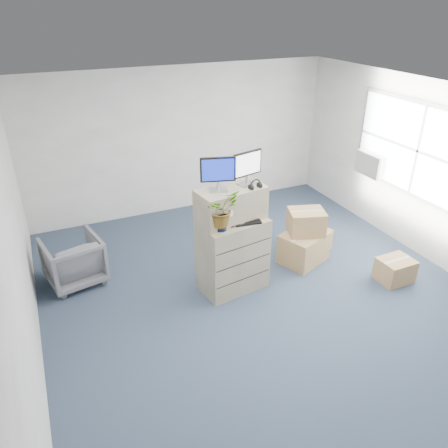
{
  "coord_description": "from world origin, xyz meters",
  "views": [
    {
      "loc": [
        -2.6,
        -4.32,
        3.88
      ],
      "look_at": [
        -0.49,
        0.4,
        1.17
      ],
      "focal_mm": 35.0,
      "sensor_mm": 36.0,
      "label": 1
    }
  ],
  "objects": [
    {
      "name": "office_chair",
      "position": [
        -2.4,
        1.65,
        0.4
      ],
      "size": [
        0.92,
        0.88,
        0.81
      ],
      "primitive_type": "imported",
      "rotation": [
        0.0,
        0.0,
        3.34
      ],
      "color": "slate",
      "rests_on": "ground"
    },
    {
      "name": "monitor_right",
      "position": [
        -0.03,
        0.65,
        1.84
      ],
      "size": [
        0.47,
        0.23,
        0.47
      ],
      "rotation": [
        0.0,
        0.0,
        0.24
      ],
      "color": "#99999E",
      "rests_on": "filing_cabinet_upper"
    },
    {
      "name": "potted_plant",
      "position": [
        -0.55,
        0.37,
        1.37
      ],
      "size": [
        0.56,
        0.59,
        0.47
      ],
      "rotation": [
        0.0,
        0.0,
        0.15
      ],
      "color": "#93B08E",
      "rests_on": "filing_cabinet_lower"
    },
    {
      "name": "wall_right",
      "position": [
        3.01,
        0.0,
        1.4
      ],
      "size": [
        0.02,
        7.0,
        2.8
      ],
      "primitive_type": "cube",
      "color": "#BAB9B1",
      "rests_on": "ground"
    },
    {
      "name": "filing_cabinet_lower",
      "position": [
        -0.28,
        0.55,
        0.55
      ],
      "size": [
        1.02,
        0.71,
        1.1
      ],
      "primitive_type": "cube",
      "rotation": [
        0.0,
        0.0,
        0.15
      ],
      "color": "gray",
      "rests_on": "ground"
    },
    {
      "name": "window",
      "position": [
        2.96,
        0.5,
        1.7
      ],
      "size": [
        0.07,
        2.72,
        1.52
      ],
      "color": "gray",
      "rests_on": "wall_right"
    },
    {
      "name": "external_drive",
      "position": [
        0.08,
        0.73,
        1.14
      ],
      "size": [
        0.26,
        0.23,
        0.07
      ],
      "primitive_type": "cube",
      "rotation": [
        0.0,
        0.0,
        0.37
      ],
      "color": "black",
      "rests_on": "filing_cabinet_lower"
    },
    {
      "name": "wall_back",
      "position": [
        0.0,
        3.51,
        1.4
      ],
      "size": [
        6.0,
        0.02,
        2.8
      ],
      "primitive_type": "cube",
      "color": "#BAB9B1",
      "rests_on": "ground"
    },
    {
      "name": "cardboard_boxes",
      "position": [
        1.31,
        0.62,
        0.32
      ],
      "size": [
        1.66,
        1.84,
        0.89
      ],
      "color": "#A4794F",
      "rests_on": "ground"
    },
    {
      "name": "monitor_left",
      "position": [
        -0.48,
        0.61,
        1.84
      ],
      "size": [
        0.46,
        0.24,
        0.46
      ],
      "rotation": [
        0.0,
        0.0,
        -0.28
      ],
      "color": "#99999E",
      "rests_on": "filing_cabinet_upper"
    },
    {
      "name": "tissue_box",
      "position": [
        0.08,
        0.68,
        1.22
      ],
      "size": [
        0.3,
        0.24,
        0.1
      ],
      "primitive_type": "cube",
      "rotation": [
        0.0,
        0.0,
        0.45
      ],
      "color": "#3986C2",
      "rests_on": "external_drive"
    },
    {
      "name": "headphones",
      "position": [
        0.01,
        0.48,
        1.62
      ],
      "size": [
        0.17,
        0.04,
        0.17
      ],
      "primitive_type": "torus",
      "rotation": [
        1.57,
        0.0,
        0.15
      ],
      "color": "black",
      "rests_on": "filing_cabinet_upper"
    },
    {
      "name": "ac_unit",
      "position": [
        2.87,
        1.4,
        1.2
      ],
      "size": [
        0.24,
        0.6,
        0.4
      ],
      "primitive_type": "cube",
      "color": "#BBBBB7",
      "rests_on": "wall_right"
    },
    {
      "name": "ground",
      "position": [
        0.0,
        0.0,
        0.0
      ],
      "size": [
        7.0,
        7.0,
        0.0
      ],
      "primitive_type": "plane",
      "color": "#283449",
      "rests_on": "ground"
    },
    {
      "name": "water_bottle",
      "position": [
        -0.17,
        0.63,
        1.23
      ],
      "size": [
        0.07,
        0.07,
        0.25
      ],
      "primitive_type": "cylinder",
      "color": "gray",
      "rests_on": "filing_cabinet_lower"
    },
    {
      "name": "filing_cabinet_upper",
      "position": [
        -0.29,
        0.6,
        1.34
      ],
      "size": [
        1.01,
        0.61,
        0.47
      ],
      "primitive_type": "cube",
      "rotation": [
        0.0,
        0.0,
        0.15
      ],
      "color": "gray",
      "rests_on": "filing_cabinet_lower"
    },
    {
      "name": "phone_dock",
      "position": [
        -0.37,
        0.6,
        1.15
      ],
      "size": [
        0.07,
        0.06,
        0.13
      ],
      "rotation": [
        0.0,
        0.0,
        0.15
      ],
      "color": "silver",
      "rests_on": "filing_cabinet_lower"
    },
    {
      "name": "keyboard",
      "position": [
        -0.2,
        0.45,
        1.12
      ],
      "size": [
        0.55,
        0.29,
        0.03
      ],
      "primitive_type": "cube",
      "rotation": [
        0.0,
        0.0,
        -0.13
      ],
      "color": "black",
      "rests_on": "filing_cabinet_lower"
    },
    {
      "name": "mouse",
      "position": [
        0.07,
        0.51,
        1.12
      ],
      "size": [
        0.11,
        0.08,
        0.03
      ],
      "primitive_type": "ellipsoid",
      "rotation": [
        0.0,
        0.0,
        0.19
      ],
      "color": "silver",
      "rests_on": "filing_cabinet_lower"
    }
  ]
}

